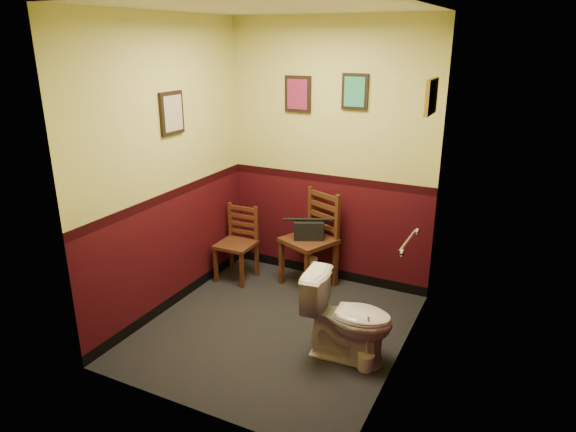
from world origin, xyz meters
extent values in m
cube|color=black|center=(0.00, 0.00, 0.00)|extent=(2.20, 2.40, 0.00)
cube|color=silver|center=(0.00, 0.00, 2.70)|extent=(2.20, 2.40, 0.00)
cube|color=#380910|center=(0.00, 1.20, 1.35)|extent=(2.20, 0.00, 2.70)
cube|color=#380910|center=(0.00, -1.20, 1.35)|extent=(2.20, 0.00, 2.70)
cube|color=#380910|center=(-1.10, 0.00, 1.35)|extent=(0.00, 2.40, 2.70)
cube|color=#380910|center=(1.10, 0.00, 1.35)|extent=(0.00, 2.40, 2.70)
cylinder|color=silver|center=(1.07, 0.25, 0.95)|extent=(0.03, 0.50, 0.03)
cylinder|color=silver|center=(1.09, 0.00, 0.95)|extent=(0.02, 0.06, 0.06)
cylinder|color=silver|center=(1.09, 0.50, 0.95)|extent=(0.02, 0.06, 0.06)
cube|color=black|center=(-0.35, 1.18, 1.95)|extent=(0.28, 0.03, 0.36)
cube|color=maroon|center=(-0.35, 1.17, 1.95)|extent=(0.22, 0.01, 0.30)
cube|color=black|center=(0.25, 1.18, 2.00)|extent=(0.26, 0.03, 0.34)
cube|color=#2A8763|center=(0.25, 1.17, 2.00)|extent=(0.20, 0.01, 0.28)
cube|color=black|center=(-1.08, 0.10, 1.85)|extent=(0.03, 0.30, 0.38)
cube|color=tan|center=(-1.07, 0.10, 1.85)|extent=(0.01, 0.24, 0.31)
cube|color=olive|center=(1.08, 0.60, 2.05)|extent=(0.03, 0.34, 0.28)
cube|color=tan|center=(1.07, 0.60, 2.05)|extent=(0.01, 0.28, 0.22)
imported|color=white|center=(0.72, -0.12, 0.36)|extent=(0.76, 0.47, 0.71)
cylinder|color=silver|center=(0.92, -0.21, 0.07)|extent=(0.13, 0.13, 0.13)
cylinder|color=silver|center=(0.92, -0.21, 0.29)|extent=(0.02, 0.02, 0.37)
cube|color=#552D19|center=(-0.85, 0.71, 0.40)|extent=(0.38, 0.38, 0.04)
cube|color=#552D19|center=(-1.01, 0.55, 0.20)|extent=(0.04, 0.04, 0.40)
cube|color=#552D19|center=(-1.01, 0.87, 0.20)|extent=(0.04, 0.04, 0.40)
cube|color=#552D19|center=(-0.69, 0.56, 0.20)|extent=(0.04, 0.04, 0.40)
cube|color=#552D19|center=(-0.69, 0.88, 0.20)|extent=(0.04, 0.04, 0.40)
cube|color=#552D19|center=(-1.01, 0.88, 0.60)|extent=(0.04, 0.03, 0.40)
cube|color=#552D19|center=(-0.69, 0.88, 0.60)|extent=(0.04, 0.03, 0.40)
cube|color=#552D19|center=(-0.85, 0.88, 0.49)|extent=(0.30, 0.03, 0.04)
cube|color=#552D19|center=(-0.85, 0.88, 0.58)|extent=(0.30, 0.03, 0.04)
cube|color=#552D19|center=(-0.85, 0.88, 0.67)|extent=(0.30, 0.03, 0.04)
cube|color=#552D19|center=(-0.85, 0.88, 0.76)|extent=(0.30, 0.03, 0.04)
cube|color=#552D19|center=(-0.10, 0.93, 0.50)|extent=(0.61, 0.61, 0.04)
cube|color=#552D19|center=(-0.36, 0.83, 0.25)|extent=(0.06, 0.06, 0.50)
cube|color=#552D19|center=(-0.20, 1.20, 0.25)|extent=(0.06, 0.06, 0.50)
cube|color=#552D19|center=(0.00, 0.67, 0.25)|extent=(0.06, 0.06, 0.50)
cube|color=#552D19|center=(0.16, 1.04, 0.25)|extent=(0.06, 0.06, 0.50)
cube|color=#552D19|center=(-0.20, 1.20, 0.75)|extent=(0.06, 0.05, 0.50)
cube|color=#552D19|center=(0.17, 1.04, 0.75)|extent=(0.06, 0.05, 0.50)
cube|color=#552D19|center=(-0.02, 1.12, 0.61)|extent=(0.36, 0.18, 0.05)
cube|color=#552D19|center=(-0.02, 1.12, 0.72)|extent=(0.36, 0.18, 0.05)
cube|color=#552D19|center=(-0.02, 1.12, 0.83)|extent=(0.36, 0.18, 0.05)
cube|color=#552D19|center=(-0.02, 1.12, 0.95)|extent=(0.36, 0.18, 0.05)
cube|color=black|center=(-0.10, 0.93, 0.62)|extent=(0.34, 0.27, 0.19)
cylinder|color=black|center=(-0.10, 0.93, 0.73)|extent=(0.25, 0.14, 0.03)
cylinder|color=silver|center=(-0.12, 0.94, 0.05)|extent=(0.12, 0.12, 0.11)
cylinder|color=silver|center=(0.02, 0.94, 0.05)|extent=(0.12, 0.12, 0.11)
cylinder|color=silver|center=(-0.05, 0.93, 0.16)|extent=(0.12, 0.12, 0.11)
cylinder|color=silver|center=(-0.05, 0.91, 0.27)|extent=(0.12, 0.12, 0.11)
camera|label=1|loc=(1.89, -3.57, 2.49)|focal=32.00mm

